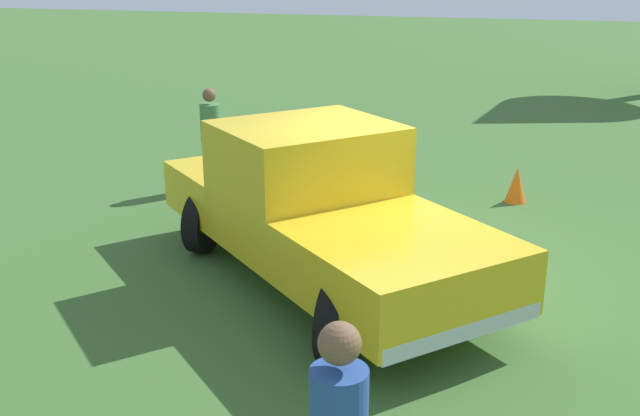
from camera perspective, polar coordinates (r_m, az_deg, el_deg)
name	(u,v)px	position (r m, az deg, el deg)	size (l,w,h in m)	color
ground_plane	(404,272)	(9.15, 6.32, -4.81)	(80.00, 80.00, 0.00)	#3D662D
pickup_truck	(314,202)	(8.61, -0.44, 0.43)	(4.75, 4.95, 1.80)	black
person_visitor	(211,133)	(12.23, -8.20, 5.59)	(0.45, 0.45, 1.63)	black
traffic_cone	(516,185)	(11.95, 14.54, 1.71)	(0.32, 0.32, 0.55)	orange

